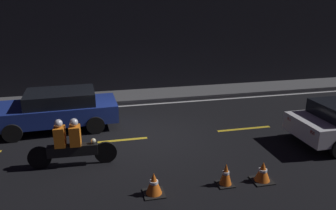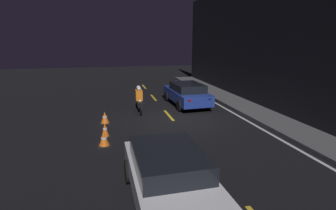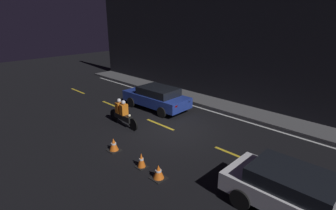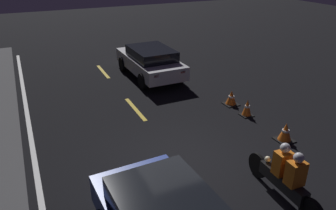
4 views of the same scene
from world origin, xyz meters
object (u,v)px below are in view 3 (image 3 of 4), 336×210
at_px(traffic_cone_far, 158,172).
at_px(sedan_white, 297,193).
at_px(traffic_cone_near, 114,145).
at_px(traffic_cone_mid, 141,160).
at_px(sedan_blue, 157,97).
at_px(motorcycle, 122,113).

bearing_deg(traffic_cone_far, sedan_white, 21.00).
bearing_deg(traffic_cone_near, sedan_white, 12.43).
height_order(traffic_cone_near, traffic_cone_mid, traffic_cone_mid).
bearing_deg(sedan_white, traffic_cone_mid, -164.12).
xyz_separation_m(sedan_blue, traffic_cone_mid, (4.38, -4.85, -0.44)).
bearing_deg(sedan_blue, traffic_cone_far, 135.18).
xyz_separation_m(sedan_blue, motorcycle, (0.59, -2.96, -0.09)).
bearing_deg(traffic_cone_mid, motorcycle, 153.49).
relative_size(traffic_cone_near, traffic_cone_far, 1.06).
relative_size(sedan_blue, motorcycle, 1.79).
xyz_separation_m(sedan_blue, traffic_cone_far, (5.36, -4.90, -0.47)).
height_order(sedan_blue, traffic_cone_mid, sedan_blue).
xyz_separation_m(sedan_white, traffic_cone_mid, (-5.01, -1.50, -0.44)).
height_order(sedan_blue, traffic_cone_far, sedan_blue).
relative_size(sedan_blue, sedan_white, 1.04).
relative_size(sedan_white, traffic_cone_far, 7.74).
bearing_deg(traffic_cone_mid, sedan_blue, 132.07).
xyz_separation_m(sedan_white, motorcycle, (-8.80, 0.39, -0.09)).
xyz_separation_m(traffic_cone_near, traffic_cone_mid, (1.82, 0.00, 0.01)).
bearing_deg(traffic_cone_far, sedan_blue, 137.60).
relative_size(motorcycle, traffic_cone_near, 4.24).
height_order(sedan_white, motorcycle, motorcycle).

